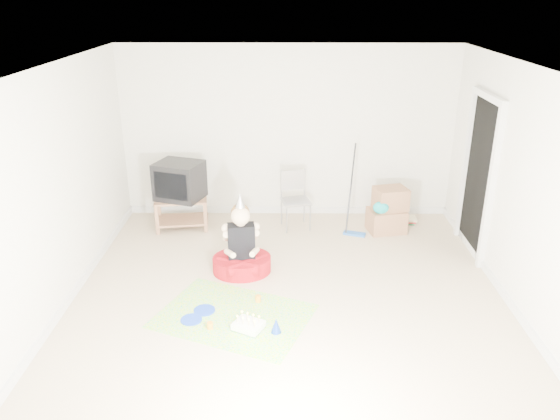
{
  "coord_description": "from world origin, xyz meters",
  "views": [
    {
      "loc": [
        -0.04,
        -5.53,
        3.32
      ],
      "look_at": [
        -0.1,
        0.4,
        0.9
      ],
      "focal_mm": 35.0,
      "sensor_mm": 36.0,
      "label": 1
    }
  ],
  "objects_px": {
    "seated_woman": "(242,255)",
    "cardboard_boxes": "(388,211)",
    "crt_tv": "(180,181)",
    "folding_chair": "(296,201)",
    "birthday_cake": "(248,326)",
    "tv_stand": "(182,210)"
  },
  "relations": [
    {
      "from": "cardboard_boxes",
      "to": "tv_stand",
      "type": "bearing_deg",
      "value": 178.24
    },
    {
      "from": "tv_stand",
      "to": "birthday_cake",
      "type": "distance_m",
      "value": 2.87
    },
    {
      "from": "crt_tv",
      "to": "folding_chair",
      "type": "xyz_separation_m",
      "value": [
        1.69,
        0.01,
        -0.32
      ]
    },
    {
      "from": "tv_stand",
      "to": "folding_chair",
      "type": "height_order",
      "value": "folding_chair"
    },
    {
      "from": "cardboard_boxes",
      "to": "birthday_cake",
      "type": "relative_size",
      "value": 1.79
    },
    {
      "from": "crt_tv",
      "to": "birthday_cake",
      "type": "xyz_separation_m",
      "value": [
        1.15,
        -2.62,
        -0.7
      ]
    },
    {
      "from": "folding_chair",
      "to": "seated_woman",
      "type": "distance_m",
      "value": 1.55
    },
    {
      "from": "crt_tv",
      "to": "seated_woman",
      "type": "xyz_separation_m",
      "value": [
        0.99,
        -1.36,
        -0.51
      ]
    },
    {
      "from": "birthday_cake",
      "to": "cardboard_boxes",
      "type": "bearing_deg",
      "value": 53.43
    },
    {
      "from": "cardboard_boxes",
      "to": "birthday_cake",
      "type": "height_order",
      "value": "cardboard_boxes"
    },
    {
      "from": "birthday_cake",
      "to": "tv_stand",
      "type": "bearing_deg",
      "value": 113.65
    },
    {
      "from": "folding_chair",
      "to": "cardboard_boxes",
      "type": "bearing_deg",
      "value": -4.5
    },
    {
      "from": "crt_tv",
      "to": "cardboard_boxes",
      "type": "relative_size",
      "value": 0.96
    },
    {
      "from": "birthday_cake",
      "to": "crt_tv",
      "type": "bearing_deg",
      "value": 113.65
    },
    {
      "from": "birthday_cake",
      "to": "folding_chair",
      "type": "bearing_deg",
      "value": 78.44
    },
    {
      "from": "folding_chair",
      "to": "seated_woman",
      "type": "bearing_deg",
      "value": -117.03
    },
    {
      "from": "crt_tv",
      "to": "tv_stand",
      "type": "bearing_deg",
      "value": 18.81
    },
    {
      "from": "crt_tv",
      "to": "birthday_cake",
      "type": "relative_size",
      "value": 1.71
    },
    {
      "from": "seated_woman",
      "to": "cardboard_boxes",
      "type": "bearing_deg",
      "value": 31.84
    },
    {
      "from": "crt_tv",
      "to": "cardboard_boxes",
      "type": "distance_m",
      "value": 3.05
    },
    {
      "from": "cardboard_boxes",
      "to": "crt_tv",
      "type": "bearing_deg",
      "value": 178.24
    },
    {
      "from": "tv_stand",
      "to": "cardboard_boxes",
      "type": "xyz_separation_m",
      "value": [
        3.02,
        -0.09,
        0.04
      ]
    }
  ]
}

